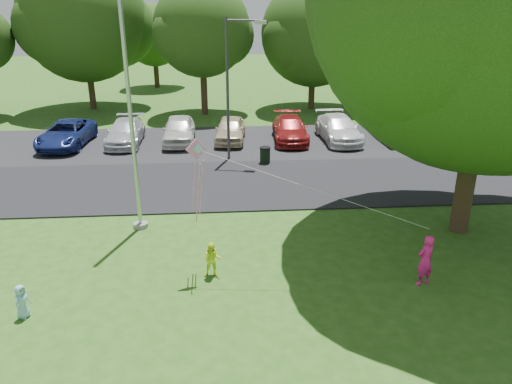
{
  "coord_description": "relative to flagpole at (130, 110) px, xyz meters",
  "views": [
    {
      "loc": [
        -0.67,
        -11.14,
        7.6
      ],
      "look_at": [
        0.49,
        4.0,
        1.6
      ],
      "focal_mm": 35.0,
      "sensor_mm": 36.0,
      "label": 1
    }
  ],
  "objects": [
    {
      "name": "ground",
      "position": [
        3.5,
        -5.0,
        -4.17
      ],
      "size": [
        120.0,
        120.0,
        0.0
      ],
      "primitive_type": "plane",
      "color": "#275316",
      "rests_on": "ground"
    },
    {
      "name": "park_road",
      "position": [
        3.5,
        4.0,
        -4.14
      ],
      "size": [
        60.0,
        6.0,
        0.06
      ],
      "primitive_type": "cube",
      "color": "black",
      "rests_on": "ground"
    },
    {
      "name": "parking_strip",
      "position": [
        3.5,
        10.5,
        -4.14
      ],
      "size": [
        42.0,
        7.0,
        0.06
      ],
      "primitive_type": "cube",
      "color": "black",
      "rests_on": "ground"
    },
    {
      "name": "flagpole",
      "position": [
        0.0,
        0.0,
        0.0
      ],
      "size": [
        0.5,
        0.5,
        10.0
      ],
      "color": "#B7BABF",
      "rests_on": "ground"
    },
    {
      "name": "street_lamp",
      "position": [
        3.56,
        7.48,
        -0.12
      ],
      "size": [
        1.87,
        0.58,
        6.73
      ],
      "rotation": [
        0.0,
        0.0,
        -0.22
      ],
      "color": "#3F3F44",
      "rests_on": "ground"
    },
    {
      "name": "trash_can",
      "position": [
        5.02,
        6.74,
        -3.75
      ],
      "size": [
        0.53,
        0.53,
        0.83
      ],
      "rotation": [
        0.0,
        0.0,
        0.3
      ],
      "color": "black",
      "rests_on": "ground"
    },
    {
      "name": "tree_row",
      "position": [
        5.09,
        19.23,
        1.55
      ],
      "size": [
        64.35,
        11.94,
        10.88
      ],
      "color": "#332316",
      "rests_on": "ground"
    },
    {
      "name": "horizon_trees",
      "position": [
        7.56,
        28.88,
        0.14
      ],
      "size": [
        77.46,
        7.2,
        7.02
      ],
      "color": "#332316",
      "rests_on": "ground"
    },
    {
      "name": "parked_cars",
      "position": [
        3.12,
        10.53,
        -3.44
      ],
      "size": [
        19.8,
        4.89,
        1.43
      ],
      "color": "navy",
      "rests_on": "ground"
    },
    {
      "name": "woman",
      "position": [
        8.44,
        -4.38,
        -3.41
      ],
      "size": [
        0.65,
        0.55,
        1.51
      ],
      "primitive_type": "imported",
      "rotation": [
        0.0,
        0.0,
        3.55
      ],
      "color": "#EF1F83",
      "rests_on": "ground"
    },
    {
      "name": "child_yellow",
      "position": [
        2.54,
        -3.5,
        -3.63
      ],
      "size": [
        0.54,
        0.43,
        1.07
      ],
      "primitive_type": "imported",
      "rotation": [
        0.0,
        0.0,
        -0.05
      ],
      "color": "#E2FF28",
      "rests_on": "ground"
    },
    {
      "name": "child_blue",
      "position": [
        -2.22,
        -5.11,
        -3.71
      ],
      "size": [
        0.44,
        0.52,
        0.91
      ],
      "primitive_type": "imported",
      "rotation": [
        0.0,
        0.0,
        1.19
      ],
      "color": "#8DC5D8",
      "rests_on": "ground"
    },
    {
      "name": "kite",
      "position": [
        2.37,
        -3.18,
        -0.9
      ],
      "size": [
        6.52,
        1.49,
        2.54
      ],
      "rotation": [
        0.0,
        0.0,
        0.27
      ],
      "color": "pink",
      "rests_on": "ground"
    }
  ]
}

